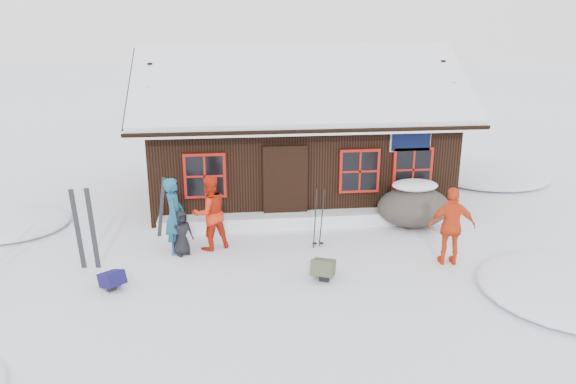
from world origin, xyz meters
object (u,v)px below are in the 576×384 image
at_px(skier_orange_right, 452,226).
at_px(skier_crouched, 182,233).
at_px(skier_orange_left, 210,213).
at_px(boulder, 413,206).
at_px(ski_poles, 318,219).
at_px(backpack_blue, 112,282).
at_px(skier_teal, 174,216).
at_px(backpack_olive, 323,271).

distance_m(skier_orange_right, skier_crouched, 5.87).
height_order(skier_orange_left, boulder, skier_orange_left).
relative_size(ski_poles, backpack_blue, 2.86).
bearing_deg(skier_teal, skier_orange_right, -101.69).
bearing_deg(skier_teal, ski_poles, -90.43).
xyz_separation_m(skier_orange_left, ski_poles, (2.46, -0.19, -0.19)).
relative_size(skier_orange_right, backpack_olive, 2.97).
xyz_separation_m(ski_poles, backpack_blue, (-4.36, -1.59, -0.54)).
bearing_deg(skier_teal, backpack_olive, -118.08).
height_order(skier_teal, skier_crouched, skier_teal).
xyz_separation_m(skier_orange_right, boulder, (-0.04, 2.29, -0.31)).
xyz_separation_m(skier_orange_right, ski_poles, (-2.66, 1.23, -0.18)).
bearing_deg(skier_orange_left, ski_poles, 150.45).
bearing_deg(boulder, skier_teal, -170.39).
bearing_deg(skier_orange_right, ski_poles, -17.93).
height_order(skier_teal, backpack_olive, skier_teal).
xyz_separation_m(skier_teal, skier_crouched, (0.15, -0.17, -0.35)).
relative_size(skier_crouched, backpack_olive, 1.80).
height_order(skier_teal, skier_orange_left, skier_teal).
bearing_deg(skier_orange_right, skier_orange_left, -8.55).
relative_size(skier_orange_left, boulder, 0.95).
bearing_deg(skier_orange_right, backpack_blue, 9.91).
height_order(skier_teal, boulder, skier_teal).
height_order(skier_orange_left, backpack_olive, skier_orange_left).
height_order(skier_crouched, boulder, boulder).
distance_m(skier_teal, skier_crouched, 0.42).
distance_m(boulder, backpack_olive, 3.89).
distance_m(skier_teal, backpack_blue, 2.13).
xyz_separation_m(skier_teal, skier_orange_right, (5.90, -1.30, -0.02)).
height_order(skier_orange_left, backpack_blue, skier_orange_left).
distance_m(skier_orange_left, skier_orange_right, 5.31).
bearing_deg(boulder, backpack_blue, -159.20).
bearing_deg(backpack_blue, skier_orange_right, -34.81).
bearing_deg(ski_poles, skier_crouched, -178.17).
xyz_separation_m(skier_teal, skier_orange_left, (0.78, 0.12, -0.00)).
bearing_deg(skier_crouched, ski_poles, -27.22).
distance_m(ski_poles, backpack_blue, 4.67).
bearing_deg(backpack_olive, skier_crouched, 173.51).
height_order(skier_orange_left, skier_crouched, skier_orange_left).
relative_size(skier_teal, backpack_olive, 3.03).
bearing_deg(skier_crouched, boulder, -17.58).
bearing_deg(ski_poles, boulder, 22.05).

